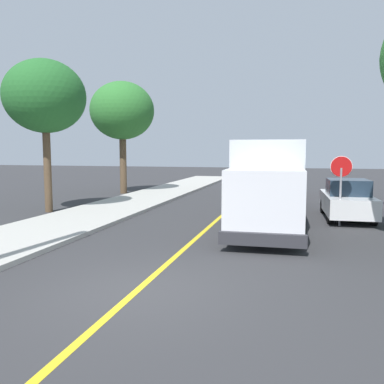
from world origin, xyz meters
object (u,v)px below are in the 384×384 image
at_px(box_truck, 268,180).
at_px(parked_car_mid, 279,182).
at_px(street_tree_near, 45,97).
at_px(street_tree_down_block, 122,111).
at_px(stop_sign, 341,177).
at_px(parked_car_near, 279,191).
at_px(parked_van_across, 347,200).

bearing_deg(box_truck, parked_car_mid, 90.34).
xyz_separation_m(street_tree_near, street_tree_down_block, (0.00, 8.37, 0.15)).
relative_size(stop_sign, street_tree_near, 0.38).
bearing_deg(parked_car_mid, street_tree_down_block, -169.65).
relative_size(parked_car_near, street_tree_down_block, 0.60).
bearing_deg(street_tree_near, parked_van_across, 6.37).
bearing_deg(street_tree_down_block, box_truck, -43.96).
xyz_separation_m(box_truck, parked_car_near, (0.19, 5.93, -0.97)).
bearing_deg(box_truck, street_tree_down_block, 136.04).
bearing_deg(parked_car_near, street_tree_near, -156.44).
distance_m(stop_sign, street_tree_down_block, 15.79).
xyz_separation_m(stop_sign, street_tree_near, (-12.77, 0.21, 3.41)).
bearing_deg(street_tree_near, street_tree_down_block, 90.00).
xyz_separation_m(box_truck, stop_sign, (2.63, 1.21, 0.09)).
bearing_deg(parked_car_near, box_truck, -91.85).
xyz_separation_m(parked_van_across, street_tree_down_block, (-13.22, 6.89, 4.63)).
relative_size(parked_car_mid, parked_van_across, 1.01).
distance_m(box_truck, parked_car_mid, 11.67).
xyz_separation_m(parked_car_near, street_tree_down_block, (-10.34, 3.86, 4.63)).
bearing_deg(parked_car_near, parked_car_mid, 92.62).
bearing_deg(parked_car_mid, box_truck, -89.66).
bearing_deg(parked_car_near, parked_van_across, -46.44).
xyz_separation_m(parked_car_mid, parked_van_across, (3.14, -8.73, 0.00)).
bearing_deg(parked_car_mid, parked_van_across, -70.20).
distance_m(box_truck, street_tree_down_block, 14.56).
distance_m(box_truck, parked_van_across, 4.33).
bearing_deg(stop_sign, parked_car_mid, 104.50).
distance_m(street_tree_near, street_tree_down_block, 8.37).
xyz_separation_m(box_truck, street_tree_down_block, (-10.15, 9.79, 3.66)).
xyz_separation_m(box_truck, parked_car_mid, (-0.07, 11.62, -0.97)).
height_order(parked_car_near, street_tree_down_block, street_tree_down_block).
distance_m(box_truck, street_tree_near, 10.83).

